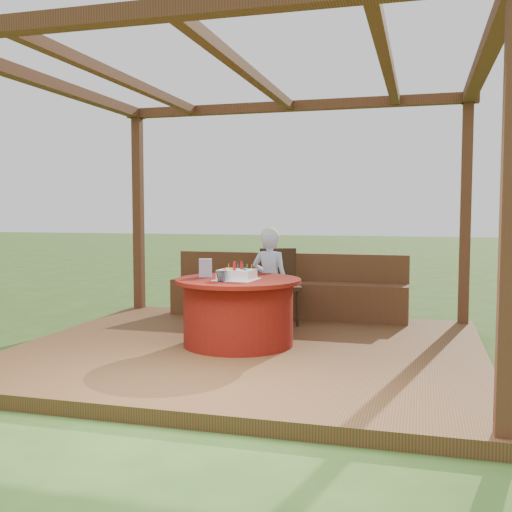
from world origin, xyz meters
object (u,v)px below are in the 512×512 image
Objects in this scene: chair at (279,282)px; drinking_glass at (221,276)px; gift_bag at (205,268)px; birthday_cake at (237,274)px; table at (238,311)px; bench at (287,296)px; elderly_woman at (270,278)px.

drinking_glass is (-0.21, -1.53, 0.22)m from chair.
birthday_cake is at bearing -41.91° from gift_bag.
chair reaches higher than drinking_glass.
table is 11.46× the size of drinking_glass.
table is at bearing -94.11° from bench.
drinking_glass is at bearing -97.92° from chair.
table is 0.39m from birthday_cake.
birthday_cake is 0.20m from drinking_glass.
gift_bag is at bearing 170.09° from table.
elderly_woman is (-0.00, -0.47, 0.10)m from chair.
elderly_woman reaches higher than chair.
elderly_woman is (0.00, -0.91, 0.33)m from bench.
elderly_woman is 6.24× the size of gift_bag.
elderly_woman reaches higher than drinking_glass.
elderly_woman is 2.83× the size of birthday_cake.
elderly_woman is 10.61× the size of drinking_glass.
drinking_glass is (-0.10, -0.17, -0.00)m from birthday_cake.
birthday_cake is (-0.11, -0.88, 0.13)m from elderly_woman.
gift_bag is 1.70× the size of drinking_glass.
bench is 0.96m from elderly_woman.
chair is 4.79× the size of gift_bag.
table is 3.06× the size of birthday_cake.
bench reaches higher than drinking_glass.
birthday_cake is 0.42m from gift_bag.
bench is at bearing 83.96° from drinking_glass.
chair is at bearing -89.36° from bench.
birthday_cake reaches higher than table.
elderly_woman is at bearing -90.06° from chair.
drinking_glass is at bearing -96.04° from bench.
table is 1.27m from chair.
birthday_cake is at bearing -94.72° from chair.
bench is 2.59× the size of elderly_woman.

